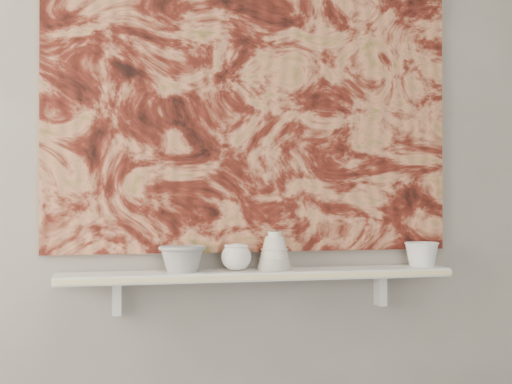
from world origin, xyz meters
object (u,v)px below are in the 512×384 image
object	(u,v)px
painting	(253,101)
bell_vessel	(274,251)
bowl_grey	(182,258)
shelf	(258,275)
cup_cream	(236,257)
bowl_white	(422,254)

from	to	relation	value
painting	bell_vessel	world-z (taller)	painting
bowl_grey	shelf	bearing A→B (deg)	0.00
painting	bell_vessel	distance (m)	0.55
painting	cup_cream	world-z (taller)	painting
bowl_white	bell_vessel	bearing A→B (deg)	180.00
bowl_grey	bell_vessel	size ratio (longest dim) A/B	1.19
bell_vessel	shelf	bearing A→B (deg)	180.00
shelf	bell_vessel	world-z (taller)	bell_vessel
painting	cup_cream	bearing A→B (deg)	-134.59
bowl_grey	bowl_white	size ratio (longest dim) A/B	1.29
bell_vessel	bowl_white	distance (m)	0.57
cup_cream	bell_vessel	bearing A→B (deg)	0.00
shelf	bell_vessel	size ratio (longest dim) A/B	10.17
bowl_grey	bowl_white	xyz separation A→B (m)	(0.90, 0.00, -0.00)
painting	bowl_white	xyz separation A→B (m)	(0.63, -0.08, -0.56)
cup_cream	bell_vessel	xyz separation A→B (m)	(0.14, 0.00, 0.02)
shelf	bowl_grey	distance (m)	0.28
painting	shelf	bearing A→B (deg)	-90.00
cup_cream	bowl_white	distance (m)	0.71
shelf	bowl_white	bearing A→B (deg)	0.00
painting	bowl_white	world-z (taller)	painting
bell_vessel	bowl_white	world-z (taller)	bell_vessel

